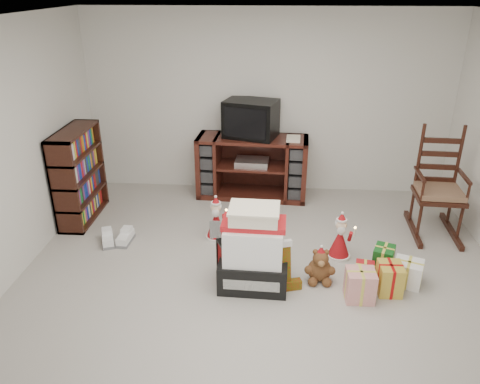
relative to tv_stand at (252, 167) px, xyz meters
The scene contains 13 objects.
room 2.36m from the tv_stand, 85.03° to the right, with size 5.01×5.01×2.51m.
tv_stand is the anchor object (origin of this frame).
bookshelf 2.28m from the tv_stand, 158.80° to the right, with size 0.32×0.95×1.16m.
rocking_chair 2.39m from the tv_stand, 20.97° to the right, with size 0.58×0.91×1.33m.
gift_pile 2.14m from the tv_stand, 87.01° to the right, with size 0.68×0.51×0.84m.
red_suitcase 2.07m from the tv_stand, 91.66° to the right, with size 0.39×0.31×0.53m.
stocking 2.23m from the tv_stand, 80.17° to the right, with size 0.25×0.11×0.53m, color #117B0D, non-canonical shape.
teddy_bear 2.19m from the tv_stand, 69.07° to the right, with size 0.24×0.21×0.36m.
santa_figurine 1.89m from the tv_stand, 56.72° to the right, with size 0.26×0.25×0.54m.
mrs_claus_figurine 1.32m from the tv_stand, 106.17° to the right, with size 0.26×0.25×0.54m.
sneaker_pair 2.12m from the tv_stand, 136.33° to the right, with size 0.39×0.34×0.11m.
gift_cluster 2.51m from the tv_stand, 55.97° to the right, with size 0.70×0.80×0.24m.
crt_television 0.68m from the tv_stand, 126.46° to the left, with size 0.78×0.65×0.50m.
Camera 1 is at (0.06, -3.85, 2.78)m, focal length 35.00 mm.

